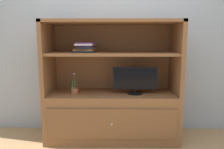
{
  "coord_description": "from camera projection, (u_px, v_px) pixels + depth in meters",
  "views": [
    {
      "loc": [
        0.03,
        -2.32,
        1.29
      ],
      "look_at": [
        0.0,
        0.35,
        0.87
      ],
      "focal_mm": 34.26,
      "sensor_mm": 36.0,
      "label": 1
    }
  ],
  "objects": [
    {
      "name": "media_console",
      "position": [
        112.0,
        103.0,
        2.82
      ],
      "size": [
        1.69,
        0.62,
        1.53
      ],
      "color": "brown",
      "rests_on": "ground_plane"
    },
    {
      "name": "tv_monitor",
      "position": [
        135.0,
        80.0,
        2.71
      ],
      "size": [
        0.58,
        0.2,
        0.35
      ],
      "color": "black",
      "rests_on": "media_console"
    },
    {
      "name": "painted_rear_wall",
      "position": [
        112.0,
        33.0,
        3.02
      ],
      "size": [
        6.0,
        0.1,
        2.8
      ],
      "primitive_type": "cube",
      "color": "#9EA8B2",
      "rests_on": "ground_plane"
    },
    {
      "name": "magazine_stack",
      "position": [
        85.0,
        48.0,
        2.71
      ],
      "size": [
        0.27,
        0.34,
        0.12
      ],
      "color": "black",
      "rests_on": "media_console"
    },
    {
      "name": "potted_plant",
      "position": [
        75.0,
        90.0,
        2.75
      ],
      "size": [
        0.1,
        0.11,
        0.28
      ],
      "color": "#B26642",
      "rests_on": "media_console"
    }
  ]
}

